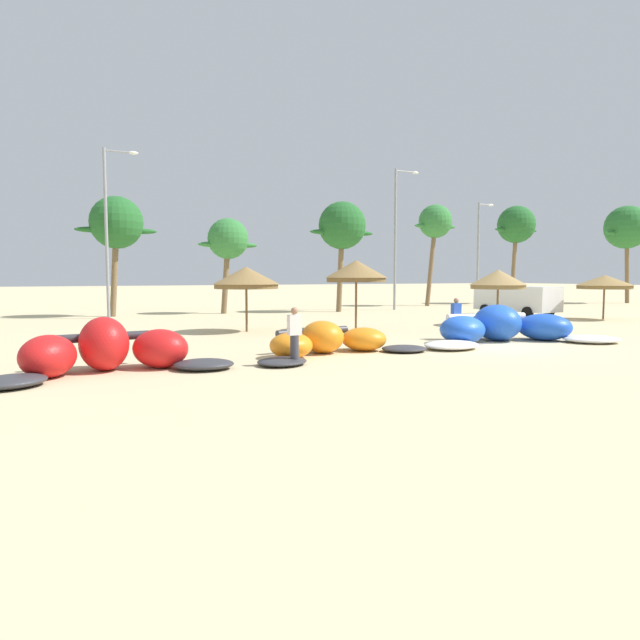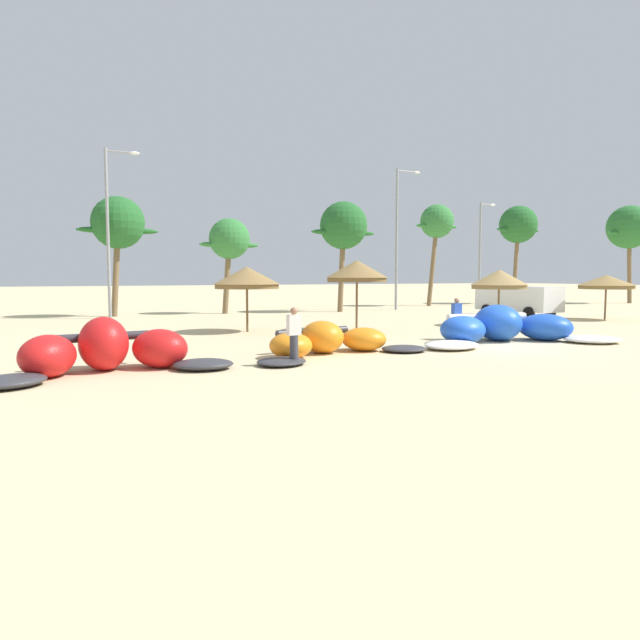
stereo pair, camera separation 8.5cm
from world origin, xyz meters
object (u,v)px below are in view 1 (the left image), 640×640
at_px(palm_center_left, 342,227).
at_px(lamppost_east, 479,248).
at_px(lamppost_west_center, 109,224).
at_px(person_by_umbrellas, 456,318).
at_px(beach_umbrella_near_van, 246,278).
at_px(palm_left, 116,224).
at_px(kite_left, 329,342).
at_px(palm_center_right, 435,223).
at_px(palm_right_of_gap, 516,226).
at_px(person_near_kites, 294,336).
at_px(kite_far_left, 107,352).
at_px(kite_left_of_center, 504,328).
at_px(beach_umbrella_middle, 356,271).
at_px(palm_right, 627,228).
at_px(beach_umbrella_near_palms, 498,279).
at_px(lamppost_east_center, 397,232).
at_px(beach_umbrella_outermost, 605,282).
at_px(parked_van, 515,298).

height_order(palm_center_left, lamppost_east, lamppost_east).
bearing_deg(lamppost_west_center, person_by_umbrellas, -57.31).
height_order(beach_umbrella_near_van, palm_left, palm_left).
xyz_separation_m(kite_left, beach_umbrella_near_van, (-0.04, 7.97, 2.00)).
relative_size(person_by_umbrellas, palm_center_right, 0.20).
xyz_separation_m(kite_left, palm_right_of_gap, (29.81, 21.78, 6.53)).
xyz_separation_m(person_near_kites, palm_center_right, (22.77, 23.39, 5.96)).
distance_m(kite_far_left, lamppost_east, 38.00).
bearing_deg(kite_left_of_center, beach_umbrella_middle, 113.83).
bearing_deg(person_by_umbrellas, kite_left, -165.93).
height_order(palm_left, palm_right, palm_right).
distance_m(beach_umbrella_near_palms, lamppost_west_center, 21.70).
bearing_deg(lamppost_east_center, palm_left, 174.41).
bearing_deg(beach_umbrella_outermost, beach_umbrella_middle, 177.56).
distance_m(kite_left, beach_umbrella_near_van, 8.22).
xyz_separation_m(palm_center_right, palm_right_of_gap, (8.91, -0.03, 0.15)).
relative_size(kite_left_of_center, palm_center_left, 1.10).
bearing_deg(beach_umbrella_outermost, palm_left, 148.82).
bearing_deg(beach_umbrella_near_palms, palm_center_right, 62.06).
bearing_deg(palm_center_left, beach_umbrella_middle, -115.58).
height_order(kite_left, lamppost_east_center, lamppost_east_center).
bearing_deg(parked_van, lamppost_east_center, 109.30).
xyz_separation_m(palm_center_left, lamppost_east_center, (4.65, 0.24, -0.18)).
distance_m(kite_left_of_center, beach_umbrella_middle, 7.24).
xyz_separation_m(kite_far_left, palm_center_right, (27.54, 22.28, 6.24)).
distance_m(beach_umbrella_outermost, palm_center_left, 16.60).
distance_m(person_near_kites, palm_left, 22.71).
bearing_deg(palm_left, beach_umbrella_outermost, -31.18).
bearing_deg(kite_left_of_center, person_by_umbrellas, 123.38).
bearing_deg(palm_left, lamppost_east_center, -5.59).
distance_m(beach_umbrella_near_van, beach_umbrella_near_palms, 12.51).
xyz_separation_m(beach_umbrella_middle, lamppost_west_center, (-9.25, 12.40, 2.74)).
distance_m(palm_center_right, lamppost_east, 4.39).
height_order(beach_umbrella_near_van, person_by_umbrellas, beach_umbrella_near_van).
bearing_deg(kite_far_left, palm_center_left, 47.92).
bearing_deg(person_near_kites, palm_right_of_gap, 36.41).
xyz_separation_m(beach_umbrella_outermost, palm_center_left, (-10.04, 12.69, 3.71)).
distance_m(palm_left, palm_center_left, 14.56).
bearing_deg(beach_umbrella_near_palms, beach_umbrella_middle, 172.84).
xyz_separation_m(person_by_umbrellas, palm_center_left, (3.98, 16.80, 5.03)).
bearing_deg(beach_umbrella_near_van, kite_far_left, -128.07).
height_order(person_by_umbrellas, lamppost_west_center, lamppost_west_center).
relative_size(kite_far_left, lamppost_west_center, 0.66).
bearing_deg(person_near_kites, beach_umbrella_outermost, 18.11).
xyz_separation_m(beach_umbrella_outermost, lamppost_east, (4.20, 14.97, 2.65)).
bearing_deg(person_by_umbrellas, beach_umbrella_near_van, 135.40).
bearing_deg(kite_far_left, lamppost_west_center, 83.95).
height_order(beach_umbrella_outermost, palm_left, palm_left).
distance_m(kite_left_of_center, palm_center_right, 26.33).
distance_m(beach_umbrella_outermost, person_near_kites, 23.50).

